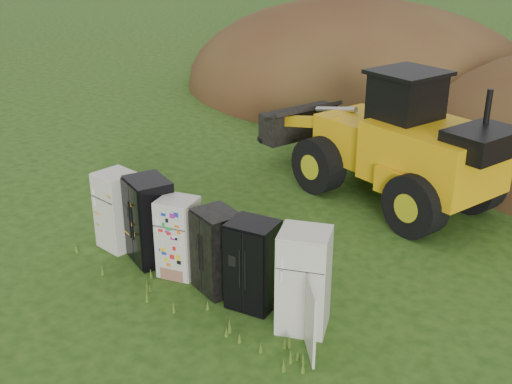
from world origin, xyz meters
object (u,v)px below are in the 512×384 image
fridge_leftmost (118,210)px  fridge_black_right (253,265)px  wheel_loader (377,131)px  fridge_sticker (179,237)px  fridge_open_door (304,280)px  fridge_dark_mid (217,251)px  fridge_black_side (150,220)px

fridge_leftmost → fridge_black_right: bearing=4.3°
fridge_black_right → wheel_loader: size_ratio=0.24×
fridge_sticker → fridge_open_door: bearing=-16.6°
fridge_sticker → fridge_open_door: 3.03m
fridge_black_right → fridge_open_door: size_ratio=0.91×
fridge_black_right → wheel_loader: wheel_loader is taller
fridge_dark_mid → wheel_loader: size_ratio=0.24×
fridge_black_side → fridge_black_right: bearing=20.0°
fridge_dark_mid → fridge_open_door: fridge_open_door is taller
fridge_dark_mid → fridge_black_side: bearing=-164.5°
wheel_loader → fridge_leftmost: bearing=-100.5°
fridge_black_right → fridge_sticker: bearing=169.9°
fridge_dark_mid → wheel_loader: (-0.11, 6.17, 0.87)m
fridge_black_side → wheel_loader: bearing=93.7°
fridge_open_door → wheel_loader: (-2.11, 6.16, 0.76)m
fridge_sticker → fridge_black_right: bearing=-16.5°
fridge_leftmost → fridge_open_door: bearing=4.4°
fridge_dark_mid → wheel_loader: bearing=106.1°
fridge_dark_mid → wheel_loader: wheel_loader is taller
fridge_black_side → fridge_sticker: (0.86, -0.02, -0.10)m
fridge_black_side → fridge_open_door: (3.89, 0.03, 0.02)m
fridge_black_side → fridge_open_door: fridge_open_door is taller
fridge_leftmost → fridge_dark_mid: 2.89m
fridge_open_door → fridge_black_right: bearing=156.2°
fridge_leftmost → fridge_black_side: (1.01, 0.02, 0.05)m
fridge_sticker → fridge_open_door: (3.03, 0.05, 0.12)m
fridge_sticker → fridge_dark_mid: (1.02, 0.04, 0.01)m
fridge_leftmost → fridge_sticker: fridge_leftmost is taller
fridge_open_door → fridge_black_side: bearing=156.0°
fridge_black_right → fridge_black_side: bearing=169.1°
fridge_sticker → fridge_open_door: fridge_open_door is taller
fridge_leftmost → wheel_loader: 6.85m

